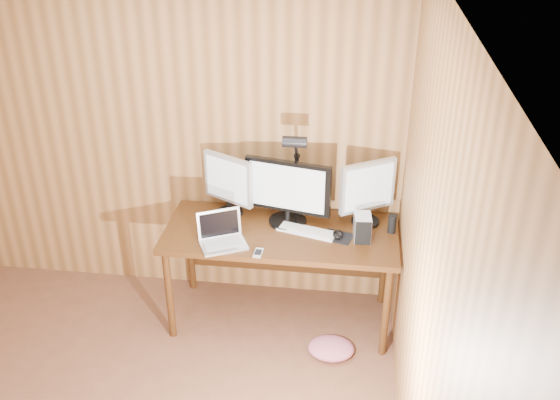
% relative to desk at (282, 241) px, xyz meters
% --- Properties ---
extents(room_shell, '(4.00, 4.00, 4.00)m').
position_rel_desk_xyz_m(room_shell, '(-0.93, -1.70, 0.62)').
color(room_shell, brown).
rests_on(room_shell, ground).
extents(desk, '(1.60, 0.70, 0.75)m').
position_rel_desk_xyz_m(desk, '(0.00, 0.00, 0.00)').
color(desk, '#3F220D').
rests_on(desk, floor).
extents(monitor_center, '(0.60, 0.26, 0.47)m').
position_rel_desk_xyz_m(monitor_center, '(0.03, 0.05, 0.37)').
color(monitor_center, black).
rests_on(monitor_center, desk).
extents(monitor_left, '(0.37, 0.22, 0.45)m').
position_rel_desk_xyz_m(monitor_left, '(-0.40, 0.12, 0.37)').
color(monitor_left, black).
rests_on(monitor_left, desk).
extents(monitor_right, '(0.37, 0.25, 0.47)m').
position_rel_desk_xyz_m(monitor_right, '(0.57, 0.12, 0.37)').
color(monitor_right, black).
rests_on(monitor_right, desk).
extents(laptop, '(0.36, 0.33, 0.21)m').
position_rel_desk_xyz_m(laptop, '(-0.37, -0.27, 0.17)').
color(laptop, silver).
rests_on(laptop, desk).
extents(keyboard, '(0.42, 0.23, 0.02)m').
position_rel_desk_xyz_m(keyboard, '(0.18, -0.06, 0.13)').
color(keyboard, silver).
rests_on(keyboard, desk).
extents(mousepad, '(0.23, 0.20, 0.00)m').
position_rel_desk_xyz_m(mousepad, '(0.39, -0.10, 0.12)').
color(mousepad, black).
rests_on(mousepad, desk).
extents(mouse, '(0.11, 0.13, 0.04)m').
position_rel_desk_xyz_m(mouse, '(0.39, -0.10, 0.14)').
color(mouse, black).
rests_on(mouse, mousepad).
extents(hard_drive, '(0.12, 0.17, 0.18)m').
position_rel_desk_xyz_m(hard_drive, '(0.55, -0.10, 0.21)').
color(hard_drive, silver).
rests_on(hard_drive, desk).
extents(phone, '(0.06, 0.11, 0.01)m').
position_rel_desk_xyz_m(phone, '(-0.11, -0.37, 0.13)').
color(phone, silver).
rests_on(phone, desk).
extents(speaker, '(0.05, 0.05, 0.13)m').
position_rel_desk_xyz_m(speaker, '(0.75, 0.01, 0.19)').
color(speaker, black).
rests_on(speaker, desk).
extents(desk_lamp, '(0.16, 0.23, 0.70)m').
position_rel_desk_xyz_m(desk_lamp, '(0.08, 0.11, 0.56)').
color(desk_lamp, black).
rests_on(desk_lamp, desk).
extents(fabric_pile, '(0.38, 0.34, 0.10)m').
position_rel_desk_xyz_m(fabric_pile, '(0.39, -0.42, -0.58)').
color(fabric_pile, '#B2566B').
rests_on(fabric_pile, floor).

